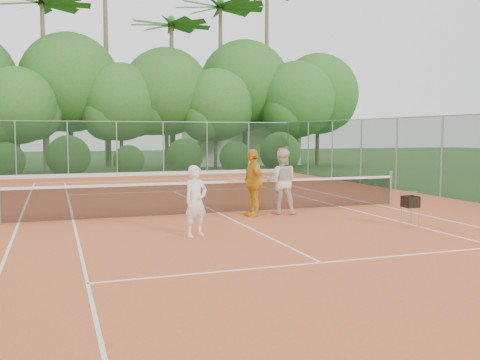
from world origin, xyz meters
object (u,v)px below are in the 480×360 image
Objects in this scene: player_center_grp at (281,181)px; player_yellow at (253,183)px; player_white at (196,201)px; ball_hopper at (410,202)px.

player_center_grp is 1.01× the size of player_yellow.
player_white is at bearing -45.13° from player_yellow.
player_yellow is (2.31, 2.45, 0.14)m from player_white.
ball_hopper is (5.43, -0.55, -0.19)m from player_white.
player_white is at bearing -142.21° from player_center_grp.
player_yellow reaches higher than ball_hopper.
player_yellow is 2.44× the size of ball_hopper.
ball_hopper is at bearing -27.78° from player_white.
player_center_grp is (3.22, 2.49, 0.14)m from player_white.
ball_hopper is (3.12, -3.00, -0.34)m from player_yellow.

